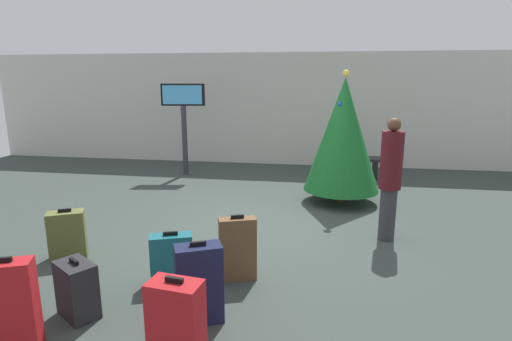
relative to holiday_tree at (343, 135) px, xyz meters
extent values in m
plane|color=#38423D|center=(-1.32, -1.53, -1.23)|extent=(16.00, 16.00, 0.00)
cube|color=beige|center=(-1.32, 3.24, 0.19)|extent=(16.00, 0.20, 2.82)
cylinder|color=#4C3319|center=(0.00, 0.00, -1.11)|extent=(0.12, 0.12, 0.24)
cone|color=#196628|center=(0.00, 0.00, 0.00)|extent=(1.33, 1.33, 1.98)
sphere|color=#F2D84C|center=(0.00, 0.00, 1.05)|extent=(0.12, 0.12, 0.12)
sphere|color=yellow|center=(0.13, 0.22, 0.19)|extent=(0.08, 0.08, 0.08)
sphere|color=blue|center=(-0.08, -0.12, 0.54)|extent=(0.08, 0.08, 0.08)
sphere|color=yellow|center=(0.11, 0.12, 0.48)|extent=(0.08, 0.08, 0.08)
sphere|color=silver|center=(0.17, 0.43, -0.45)|extent=(0.08, 0.08, 0.08)
cylinder|color=#333338|center=(-3.47, 1.64, -0.43)|extent=(0.12, 0.12, 1.59)
cube|color=black|center=(-3.47, 1.64, 0.61)|extent=(0.98, 0.22, 0.49)
cube|color=#4CB2F2|center=(-3.47, 1.60, 0.61)|extent=(0.87, 0.14, 0.41)
cube|color=black|center=(0.32, 1.88, -0.78)|extent=(1.37, 0.44, 0.06)
cube|color=black|center=(-0.20, 1.88, -1.02)|extent=(0.08, 0.35, 0.42)
cube|color=black|center=(0.83, 1.88, -1.02)|extent=(0.08, 0.35, 0.42)
cylinder|color=#333338|center=(0.56, -1.68, -0.86)|extent=(0.22, 0.22, 0.73)
cylinder|color=#4C1419|center=(0.56, -1.68, -0.10)|extent=(0.32, 0.32, 0.78)
sphere|color=brown|center=(0.56, -1.68, 0.38)|extent=(0.18, 0.18, 0.18)
cube|color=#B2191E|center=(-2.81, -4.64, -0.83)|extent=(0.46, 0.34, 0.79)
cube|color=black|center=(-2.81, -4.64, -0.41)|extent=(0.15, 0.08, 0.04)
cube|color=#232326|center=(-2.59, -4.07, -0.96)|extent=(0.48, 0.44, 0.53)
cube|color=black|center=(-2.59, -4.07, -0.67)|extent=(0.13, 0.10, 0.04)
cube|color=#141938|center=(-1.43, -3.97, -0.85)|extent=(0.47, 0.37, 0.74)
cube|color=black|center=(-1.43, -3.97, -0.46)|extent=(0.15, 0.09, 0.04)
cube|color=brown|center=(-1.25, -3.13, -0.87)|extent=(0.44, 0.29, 0.71)
cube|color=black|center=(-1.25, -3.13, -0.49)|extent=(0.14, 0.08, 0.04)
cube|color=#59602D|center=(-3.44, -2.93, -0.92)|extent=(0.48, 0.39, 0.60)
cube|color=black|center=(-3.44, -2.93, -0.60)|extent=(0.15, 0.09, 0.04)
cube|color=#B2191E|center=(-1.40, -4.64, -0.85)|extent=(0.43, 0.28, 0.75)
cube|color=black|center=(-1.40, -4.64, -0.46)|extent=(0.14, 0.05, 0.04)
cube|color=#19606B|center=(-1.95, -3.30, -0.96)|extent=(0.49, 0.34, 0.54)
cube|color=black|center=(-1.95, -3.30, -0.66)|extent=(0.16, 0.08, 0.04)
camera|label=1|loc=(-0.39, -7.20, 0.97)|focal=28.44mm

